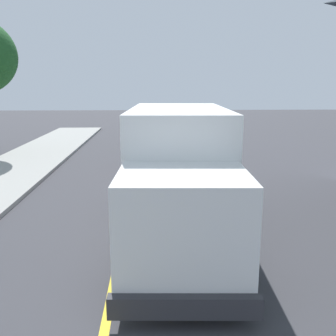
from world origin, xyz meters
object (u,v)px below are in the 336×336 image
Objects in this scene: parked_car_near at (171,154)px; parked_car_furthest at (165,117)px; parked_car_far at (162,124)px; parked_car_mid at (181,136)px; box_truck at (179,168)px.

parked_car_furthest is at bearing 88.63° from parked_car_near.
parked_car_near is at bearing -89.76° from parked_car_far.
parked_car_near is 0.99× the size of parked_car_furthest.
parked_car_far is 1.00× the size of parked_car_furthest.
parked_car_far is at bearing -94.67° from parked_car_furthest.
parked_car_near is at bearing -98.55° from parked_car_mid.
parked_car_mid is 1.00× the size of parked_car_far.
parked_car_mid is at bearing -82.94° from parked_car_far.
box_truck reaches higher than parked_car_furthest.
parked_car_mid and parked_car_furthest have the same top height.
parked_car_far is (-0.93, 7.49, 0.00)m from parked_car_mid.
box_truck reaches higher than parked_car_far.
box_truck is 13.34m from parked_car_mid.
parked_car_near is (0.22, 7.46, -0.97)m from box_truck.
parked_car_near and parked_car_furthest have the same top height.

